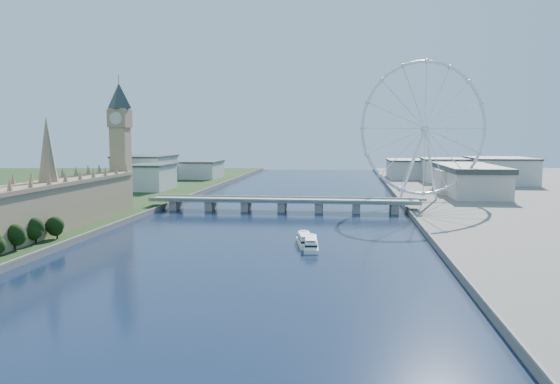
# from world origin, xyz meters

# --- Properties ---
(ground) EXTENTS (2000.00, 2000.00, 0.00)m
(ground) POSITION_xyz_m (0.00, 0.00, 0.00)
(ground) COLOR #16233E
(ground) RESTS_ON ground
(parliament_range) EXTENTS (24.00, 200.00, 70.00)m
(parliament_range) POSITION_xyz_m (-128.00, 170.00, 18.48)
(parliament_range) COLOR tan
(parliament_range) RESTS_ON ground
(big_ben) EXTENTS (20.02, 20.02, 110.00)m
(big_ben) POSITION_xyz_m (-128.00, 278.00, 66.57)
(big_ben) COLOR tan
(big_ben) RESTS_ON ground
(westminster_bridge) EXTENTS (220.00, 22.00, 9.50)m
(westminster_bridge) POSITION_xyz_m (0.00, 300.00, 6.63)
(westminster_bridge) COLOR gray
(westminster_bridge) RESTS_ON ground
(london_eye) EXTENTS (113.60, 39.12, 124.30)m
(london_eye) POSITION_xyz_m (119.98, 355.08, 67.52)
(london_eye) COLOR silver
(london_eye) RESTS_ON ground
(county_hall) EXTENTS (54.00, 144.00, 35.00)m
(county_hall) POSITION_xyz_m (175.00, 430.00, 0.00)
(county_hall) COLOR beige
(county_hall) RESTS_ON ground
(city_skyline) EXTENTS (505.00, 280.00, 32.00)m
(city_skyline) POSITION_xyz_m (39.22, 560.08, 16.96)
(city_skyline) COLOR beige
(city_skyline) RESTS_ON ground
(tour_boat_near) EXTENTS (10.36, 31.70, 6.90)m
(tour_boat_near) POSITION_xyz_m (33.22, 150.59, 0.00)
(tour_boat_near) COLOR white
(tour_boat_near) RESTS_ON ground
(tour_boat_far) EXTENTS (13.58, 32.47, 6.98)m
(tour_boat_far) POSITION_xyz_m (29.25, 160.66, 0.00)
(tour_boat_far) COLOR white
(tour_boat_far) RESTS_ON ground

